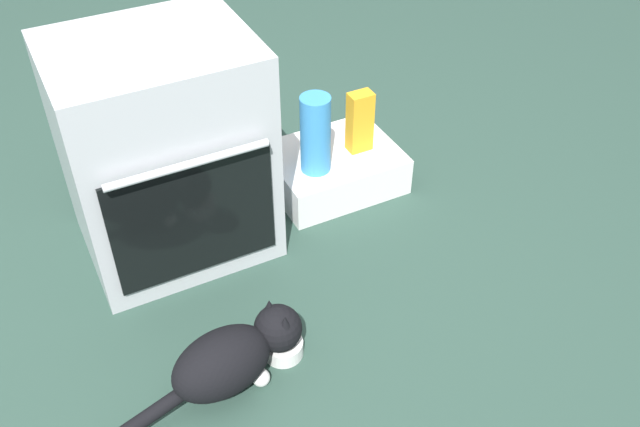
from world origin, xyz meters
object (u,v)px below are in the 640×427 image
object	(u,v)px
pantry_cabinet	(333,168)
food_bowl	(283,346)
cat	(233,357)
juice_carton	(360,122)
oven	(165,152)
water_bottle	(315,134)

from	to	relation	value
pantry_cabinet	food_bowl	bearing A→B (deg)	-128.06
cat	juice_carton	bearing A→B (deg)	30.77
oven	pantry_cabinet	xyz separation A→B (m)	(0.64, 0.03, -0.31)
oven	food_bowl	size ratio (longest dim) A/B	6.29
oven	juice_carton	bearing A→B (deg)	1.00
juice_carton	water_bottle	size ratio (longest dim) A/B	0.80
oven	juice_carton	distance (m)	0.75
food_bowl	oven	bearing A→B (deg)	100.31
oven	juice_carton	size ratio (longest dim) A/B	3.18
oven	cat	bearing A→B (deg)	-94.41
oven	pantry_cabinet	bearing A→B (deg)	2.99
oven	cat	xyz separation A→B (m)	(-0.05, -0.67, -0.27)
oven	food_bowl	distance (m)	0.74
oven	juice_carton	world-z (taller)	oven
pantry_cabinet	water_bottle	distance (m)	0.26
oven	pantry_cabinet	world-z (taller)	oven
juice_carton	water_bottle	world-z (taller)	water_bottle
juice_carton	oven	bearing A→B (deg)	-179.00
pantry_cabinet	juice_carton	bearing A→B (deg)	-11.82
oven	pantry_cabinet	distance (m)	0.71
food_bowl	juice_carton	size ratio (longest dim) A/B	0.51
food_bowl	juice_carton	xyz separation A→B (m)	(0.62, 0.65, 0.24)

